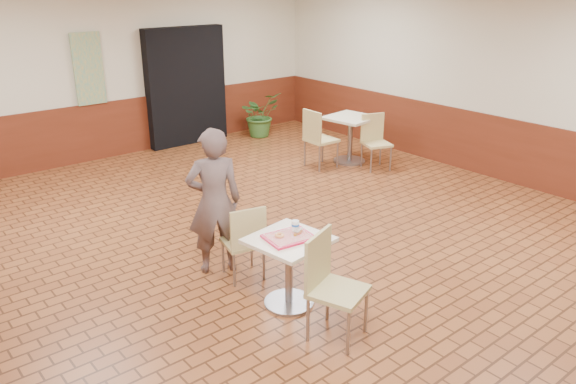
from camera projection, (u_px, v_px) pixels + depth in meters
room_shell at (310, 126)px, 6.26m from camera, size 8.01×10.01×3.01m
wainscot_band at (308, 208)px, 6.62m from camera, size 8.00×10.00×1.00m
corridor_doorway at (186, 87)px, 10.63m from camera, size 1.60×0.22×2.20m
promo_poster at (88, 69)px, 9.43m from camera, size 0.50×0.03×1.20m
main_table at (289, 260)px, 5.44m from camera, size 0.68×0.68×0.72m
chair_main_front at (330, 281)px, 4.94m from camera, size 0.58×0.58×0.98m
chair_main_back at (245, 239)px, 5.90m from camera, size 0.47×0.47×0.85m
customer at (214, 202)px, 5.97m from camera, size 0.70×0.60×1.63m
serving_tray at (289, 237)px, 5.35m from camera, size 0.44×0.34×0.03m
ring_donut at (280, 235)px, 5.32m from camera, size 0.10×0.10×0.03m
long_john_donut at (298, 232)px, 5.38m from camera, size 0.15×0.11×0.04m
paper_cup at (295, 225)px, 5.45m from camera, size 0.08×0.08×0.09m
second_table at (350, 132)px, 9.71m from camera, size 0.76×0.76×0.81m
chair_second_left at (318, 136)px, 9.40m from camera, size 0.48×0.48×1.00m
chair_second_front at (375, 138)px, 9.44m from camera, size 0.54×0.54×0.91m
potted_plant at (260, 115)px, 11.33m from camera, size 0.86×0.77×0.89m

